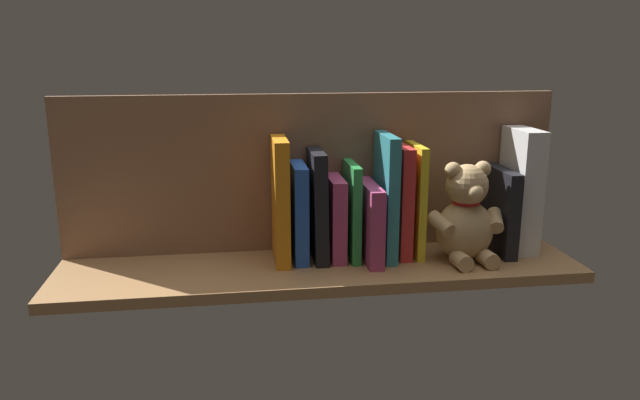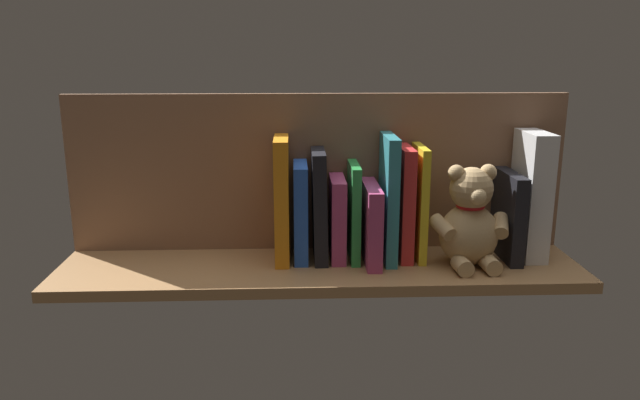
{
  "view_description": "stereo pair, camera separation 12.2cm",
  "coord_description": "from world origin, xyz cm",
  "views": [
    {
      "loc": [
        16.98,
        116.76,
        43.47
      ],
      "look_at": [
        0.0,
        0.0,
        13.43
      ],
      "focal_mm": 34.28,
      "sensor_mm": 36.0,
      "label": 1
    },
    {
      "loc": [
        4.87,
        117.88,
        43.47
      ],
      "look_at": [
        0.0,
        0.0,
        13.43
      ],
      "focal_mm": 34.28,
      "sensor_mm": 36.0,
      "label": 2
    }
  ],
  "objects": [
    {
      "name": "shelf_back_panel",
      "position": [
        0.0,
        -10.63,
        16.84
      ],
      "size": [
        105.88,
        1.5,
        33.68
      ],
      "primitive_type": "cube",
      "color": "#8B6247",
      "rests_on": "ground_plane"
    },
    {
      "name": "book_0",
      "position": [
        -39.25,
        -2.29,
        9.09
      ],
      "size": [
        2.78,
        14.38,
        18.17
      ],
      "primitive_type": "cube",
      "color": "black",
      "rests_on": "ground_plane"
    },
    {
      "name": "book_5",
      "position": [
        -7.14,
        -3.33,
        10.02
      ],
      "size": [
        1.84,
        12.3,
        20.03
      ],
      "primitive_type": "cube",
      "color": "green",
      "rests_on": "ground_plane"
    },
    {
      "name": "book_7",
      "position": [
        0.09,
        -3.29,
        11.42
      ],
      "size": [
        3.21,
        12.39,
        22.9
      ],
      "primitive_type": "cube",
      "rotation": [
        0.0,
        0.02,
        0.0
      ],
      "color": "black",
      "rests_on": "ground_plane"
    },
    {
      "name": "book_3",
      "position": [
        -14.16,
        -2.68,
        12.96
      ],
      "size": [
        2.37,
        13.61,
        25.92
      ],
      "primitive_type": "cube",
      "color": "teal",
      "rests_on": "ground_plane"
    },
    {
      "name": "book_9",
      "position": [
        7.67,
        -3.14,
        12.77
      ],
      "size": [
        2.88,
        12.68,
        25.54
      ],
      "primitive_type": "cube",
      "color": "orange",
      "rests_on": "ground_plane"
    },
    {
      "name": "teddy_bear",
      "position": [
        -30.03,
        1.81,
        9.11
      ],
      "size": [
        16.78,
        13.68,
        20.71
      ],
      "rotation": [
        0.0,
        0.0,
        0.06
      ],
      "color": "tan",
      "rests_on": "ground_plane"
    },
    {
      "name": "book_4",
      "position": [
        -10.52,
        -1.48,
        8.03
      ],
      "size": [
        2.96,
        16.0,
        16.07
      ],
      "primitive_type": "cube",
      "color": "#B23F72",
      "rests_on": "ground_plane"
    },
    {
      "name": "book_2",
      "position": [
        -17.62,
        -3.55,
        11.72
      ],
      "size": [
        2.57,
        11.87,
        23.43
      ],
      "primitive_type": "cube",
      "color": "red",
      "rests_on": "ground_plane"
    },
    {
      "name": "book_1",
      "position": [
        -20.7,
        -3.45,
        11.79
      ],
      "size": [
        1.62,
        12.07,
        23.59
      ],
      "primitive_type": "cube",
      "color": "yellow",
      "rests_on": "ground_plane"
    },
    {
      "name": "ground_plane",
      "position": [
        0.0,
        0.0,
        -1.1
      ],
      "size": [
        105.88,
        25.77,
        2.2
      ],
      "primitive_type": "cube",
      "color": "#A87A4C"
    },
    {
      "name": "book_8",
      "position": [
        3.84,
        -3.59,
        10.06
      ],
      "size": [
        2.81,
        11.78,
        20.12
      ],
      "primitive_type": "cube",
      "color": "blue",
      "rests_on": "ground_plane"
    },
    {
      "name": "book_6",
      "position": [
        -3.75,
        -3.55,
        8.56
      ],
      "size": [
        2.98,
        11.86,
        17.11
      ],
      "primitive_type": "cube",
      "color": "#B23F72",
      "rests_on": "ground_plane"
    },
    {
      "name": "dictionary_thick_white",
      "position": [
        -44.0,
        -3.18,
        13.22
      ],
      "size": [
        4.76,
        12.41,
        26.43
      ],
      "primitive_type": "cube",
      "color": "white",
      "rests_on": "ground_plane"
    }
  ]
}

